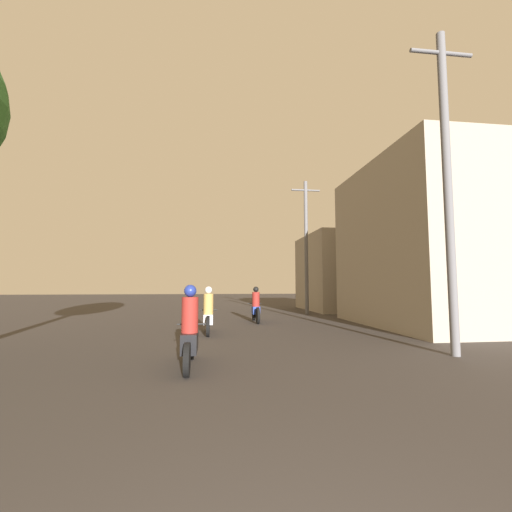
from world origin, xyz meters
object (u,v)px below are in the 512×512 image
object	(u,v)px
motorcycle_silver	(208,315)
building_right_far	(347,273)
motorcycle_black	(190,334)
utility_pole_near	(447,181)
utility_pole_far	(306,244)
building_right_near	(420,244)
motorcycle_blue	(256,308)

from	to	relation	value
motorcycle_silver	building_right_far	xyz separation A→B (m)	(8.77, 9.75, 1.77)
motorcycle_black	utility_pole_near	distance (m)	6.80
building_right_far	utility_pole_far	size ratio (longest dim) A/B	0.84
building_right_far	utility_pole_far	distance (m)	4.89
utility_pole_near	building_right_near	bearing A→B (deg)	62.94
motorcycle_blue	utility_pole_near	world-z (taller)	utility_pole_near
motorcycle_black	utility_pole_near	size ratio (longest dim) A/B	0.26
motorcycle_blue	building_right_far	distance (m)	9.50
utility_pole_near	utility_pole_far	world-z (taller)	utility_pole_near
motorcycle_silver	motorcycle_blue	size ratio (longest dim) A/B	0.91
motorcycle_black	utility_pole_near	xyz separation A→B (m)	(5.89, 0.33, 3.39)
motorcycle_blue	building_right_far	bearing A→B (deg)	45.40
building_right_near	utility_pole_near	world-z (taller)	utility_pole_near
building_right_near	utility_pole_far	world-z (taller)	utility_pole_far
motorcycle_black	building_right_far	distance (m)	17.05
motorcycle_black	motorcycle_silver	world-z (taller)	motorcycle_black
building_right_near	building_right_far	bearing A→B (deg)	86.81
utility_pole_far	motorcycle_blue	bearing A→B (deg)	-133.74
motorcycle_silver	building_right_near	distance (m)	8.74
building_right_near	motorcycle_blue	bearing A→B (deg)	160.01
motorcycle_black	building_right_near	size ratio (longest dim) A/B	0.28
motorcycle_blue	utility_pole_near	distance (m)	9.05
utility_pole_near	motorcycle_silver	bearing A→B (deg)	142.70
motorcycle_black	building_right_far	xyz separation A→B (m)	(9.08, 14.33, 1.76)
motorcycle_silver	utility_pole_far	xyz separation A→B (m)	(5.23, 6.71, 3.22)
motorcycle_silver	building_right_near	world-z (taller)	building_right_near
motorcycle_blue	utility_pole_far	xyz separation A→B (m)	(3.23, 3.38, 3.23)
motorcycle_silver	motorcycle_blue	bearing A→B (deg)	55.94
building_right_near	utility_pole_far	size ratio (longest dim) A/B	0.99
motorcycle_blue	building_right_near	size ratio (longest dim) A/B	0.29
motorcycle_blue	building_right_far	size ratio (longest dim) A/B	0.34
motorcycle_black	utility_pole_far	bearing A→B (deg)	72.85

